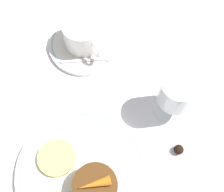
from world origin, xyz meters
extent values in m
plane|color=white|center=(0.00, 0.00, 0.00)|extent=(3.00, 3.00, 0.00)
cylinder|color=white|center=(0.01, -0.06, 0.01)|extent=(0.24, 0.24, 0.01)
torus|color=#8CB2D1|center=(0.01, -0.06, 0.01)|extent=(0.22, 0.22, 0.00)
cylinder|color=white|center=(-0.22, 0.09, 0.01)|extent=(0.16, 0.16, 0.01)
torus|color=#8CB2D1|center=(-0.22, 0.09, 0.01)|extent=(0.14, 0.14, 0.00)
cylinder|color=white|center=(-0.22, 0.09, 0.04)|extent=(0.08, 0.08, 0.06)
cylinder|color=#9E7A4C|center=(-0.22, 0.09, 0.05)|extent=(0.07, 0.07, 0.05)
torus|color=white|center=(-0.17, 0.09, 0.04)|extent=(0.03, 0.01, 0.04)
cube|color=silver|center=(-0.18, 0.06, 0.01)|extent=(0.05, 0.08, 0.00)
ellipsoid|color=silver|center=(-0.15, 0.11, 0.01)|extent=(0.02, 0.03, 0.00)
cylinder|color=silver|center=(0.00, 0.15, 0.00)|extent=(0.07, 0.07, 0.01)
cylinder|color=silver|center=(0.00, 0.15, 0.03)|extent=(0.01, 0.01, 0.04)
cylinder|color=silver|center=(0.00, 0.15, 0.08)|extent=(0.07, 0.07, 0.06)
cylinder|color=maroon|center=(0.00, 0.15, 0.07)|extent=(0.06, 0.06, 0.03)
cube|color=silver|center=(-0.15, -0.08, 0.00)|extent=(0.04, 0.14, 0.01)
cube|color=silver|center=(-0.14, 0.01, 0.00)|extent=(0.03, 0.05, 0.01)
cylinder|color=#563314|center=(0.05, -0.05, 0.03)|extent=(0.07, 0.07, 0.04)
cone|color=orange|center=(0.05, -0.05, 0.06)|extent=(0.03, 0.06, 0.02)
cylinder|color=#EFE075|center=(-0.03, -0.08, 0.02)|extent=(0.07, 0.07, 0.01)
sphere|color=black|center=(0.08, 0.11, 0.01)|extent=(0.02, 0.02, 0.02)
camera|label=1|loc=(0.13, -0.07, 0.57)|focal=50.00mm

